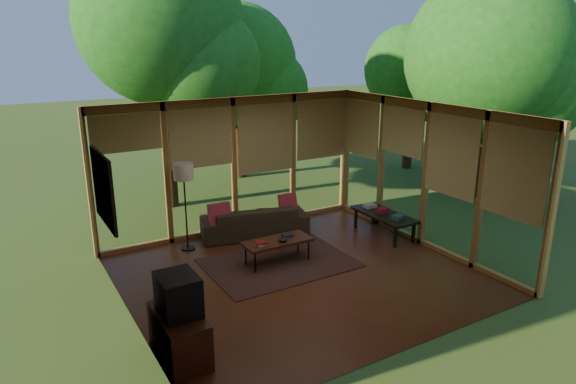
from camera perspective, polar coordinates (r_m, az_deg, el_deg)
floor at (r=8.67m, az=1.28°, el=-9.21°), size 5.50×5.50×0.00m
ceiling at (r=7.86m, az=1.41°, el=8.76°), size 5.50×5.50×0.00m
wall_left at (r=7.18m, az=-17.70°, el=-4.00°), size 0.04×5.00×2.70m
wall_front at (r=6.31m, az=13.48°, el=-6.54°), size 5.50×0.04×2.70m
window_wall_back at (r=10.29m, az=-6.03°, el=2.94°), size 5.50×0.12×2.70m
window_wall_right at (r=9.84m, az=15.08°, el=1.81°), size 0.12×5.00×2.70m
exterior_lawn at (r=19.36m, az=8.99°, el=5.27°), size 40.00×40.00×0.00m
tree_nw at (r=11.86m, az=-14.07°, el=17.90°), size 3.59×3.59×5.93m
tree_ne at (r=14.28m, az=-5.78°, el=13.92°), size 3.24×3.24×4.73m
tree_se at (r=13.01m, az=21.47°, el=13.89°), size 3.86×3.86×5.33m
tree_far at (r=15.52m, az=13.26°, el=13.05°), size 2.55×2.55×4.19m
rug at (r=9.09m, az=-1.00°, el=-7.88°), size 2.50×1.77×0.01m
sofa at (r=10.23m, az=-3.81°, el=-3.20°), size 2.23×1.30×0.61m
pillow_left at (r=9.80m, az=-7.62°, el=-2.47°), size 0.42×0.22×0.44m
pillow_right at (r=10.45m, az=-0.04°, el=-1.23°), size 0.37×0.20×0.39m
ct_book_lower at (r=8.74m, az=-3.03°, el=-5.83°), size 0.21×0.18×0.03m
ct_book_upper at (r=8.73m, az=-3.03°, el=-5.64°), size 0.20×0.16×0.03m
ct_book_side at (r=9.12m, az=-0.06°, el=-4.83°), size 0.20×0.15×0.03m
ct_bowl at (r=8.87m, az=-0.58°, el=-5.31°), size 0.16×0.16×0.07m
media_cabinet at (r=6.66m, az=-11.98°, el=-15.31°), size 0.50×1.00×0.60m
television at (r=6.40m, az=-12.11°, el=-11.08°), size 0.45×0.55×0.50m
console_book_a at (r=10.05m, az=12.14°, el=-2.77°), size 0.27×0.22×0.08m
console_book_b at (r=10.36m, az=10.48°, el=-2.01°), size 0.26×0.21×0.11m
console_book_c at (r=10.65m, az=9.07°, el=-1.52°), size 0.26×0.20×0.07m
floor_lamp at (r=9.40m, az=-11.52°, el=1.70°), size 0.36×0.36×1.65m
coffee_table at (r=8.95m, az=-1.18°, el=-5.58°), size 1.20×0.50×0.43m
side_console at (r=10.36m, az=10.63°, el=-2.60°), size 0.60×1.40×0.46m
wall_painting at (r=8.43m, az=-19.80°, el=0.31°), size 0.06×1.35×1.15m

